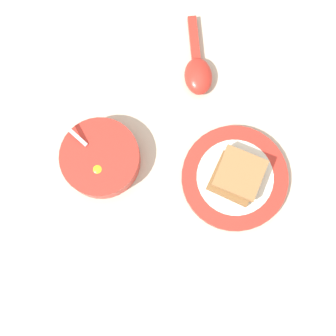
{
  "coord_description": "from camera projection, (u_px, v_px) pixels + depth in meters",
  "views": [
    {
      "loc": [
        0.12,
        -0.05,
        0.87
      ],
      "look_at": [
        -0.02,
        0.02,
        0.02
      ],
      "focal_mm": 50.0,
      "sensor_mm": 36.0,
      "label": 1
    }
  ],
  "objects": [
    {
      "name": "ground_plane",
      "position": [
        164.0,
        181.0,
        0.88
      ],
      "size": [
        3.0,
        3.0,
        0.0
      ],
      "primitive_type": "plane",
      "color": "beige"
    },
    {
      "name": "egg_bowl",
      "position": [
        101.0,
        159.0,
        0.87
      ],
      "size": [
        0.15,
        0.15,
        0.07
      ],
      "color": "red",
      "rests_on": "ground_plane"
    },
    {
      "name": "toast_plate",
      "position": [
        235.0,
        178.0,
        0.88
      ],
      "size": [
        0.2,
        0.2,
        0.02
      ],
      "color": "red",
      "rests_on": "ground_plane"
    },
    {
      "name": "soup_spoon",
      "position": [
        198.0,
        71.0,
        0.91
      ],
      "size": [
        0.17,
        0.09,
        0.03
      ],
      "color": "red",
      "rests_on": "ground_plane"
    },
    {
      "name": "toast_sandwich",
      "position": [
        237.0,
        176.0,
        0.85
      ],
      "size": [
        0.12,
        0.12,
        0.03
      ],
      "color": "brown",
      "rests_on": "toast_plate"
    }
  ]
}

